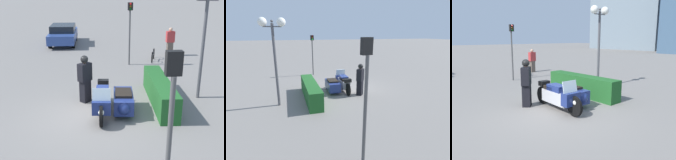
{
  "view_description": "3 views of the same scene",
  "coord_description": "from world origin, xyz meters",
  "views": [
    {
      "loc": [
        8.61,
        0.3,
        4.23
      ],
      "look_at": [
        -0.76,
        0.64,
        1.02
      ],
      "focal_mm": 45.0,
      "sensor_mm": 36.0,
      "label": 1
    },
    {
      "loc": [
        -9.97,
        3.59,
        3.44
      ],
      "look_at": [
        -0.93,
        0.86,
        0.88
      ],
      "focal_mm": 28.0,
      "sensor_mm": 36.0,
      "label": 2
    },
    {
      "loc": [
        5.69,
        -4.52,
        2.56
      ],
      "look_at": [
        0.09,
        0.35,
        1.13
      ],
      "focal_mm": 35.0,
      "sensor_mm": 36.0,
      "label": 3
    }
  ],
  "objects": [
    {
      "name": "twin_lamp_post",
      "position": [
        -1.5,
        4.05,
        3.28
      ],
      "size": [
        0.39,
        1.17,
        4.09
      ],
      "color": "#4C4C51",
      "rests_on": "ground"
    },
    {
      "name": "officer_rider",
      "position": [
        -1.26,
        -0.34,
        0.95
      ],
      "size": [
        0.56,
        0.55,
        1.8
      ],
      "rotation": [
        0.0,
        0.0,
        -2.33
      ],
      "color": "black",
      "rests_on": "ground"
    },
    {
      "name": "pedestrian_bystander",
      "position": [
        -8.39,
        4.52,
        0.87
      ],
      "size": [
        0.34,
        0.52,
        1.74
      ],
      "rotation": [
        0.0,
        0.0,
        -3.05
      ],
      "color": "brown",
      "rests_on": "ground"
    },
    {
      "name": "hedge_bush_curbside",
      "position": [
        -1.07,
        2.43,
        0.46
      ],
      "size": [
        3.78,
        0.65,
        0.91
      ],
      "primitive_type": "cube",
      "color": "#1E5623",
      "rests_on": "ground"
    },
    {
      "name": "ground_plane",
      "position": [
        0.0,
        0.0,
        0.0
      ],
      "size": [
        160.0,
        160.0,
        0.0
      ],
      "primitive_type": "plane",
      "color": "slate"
    },
    {
      "name": "bicycle_parked",
      "position": [
        -7.19,
        3.27,
        0.31
      ],
      "size": [
        1.52,
        0.47,
        0.68
      ],
      "rotation": [
        0.0,
        0.0,
        -0.28
      ],
      "color": "black",
      "rests_on": "ground"
    },
    {
      "name": "police_motorcycle",
      "position": [
        -0.18,
        0.68,
        0.48
      ],
      "size": [
        2.6,
        1.42,
        1.17
      ],
      "rotation": [
        0.0,
        0.0,
        -0.04
      ],
      "color": "black",
      "rests_on": "ground"
    },
    {
      "name": "traffic_light_far",
      "position": [
        -6.33,
        1.8,
        2.2
      ],
      "size": [
        0.23,
        0.27,
        3.35
      ],
      "rotation": [
        0.0,
        0.0,
        0.12
      ],
      "color": "#4C4C4C",
      "rests_on": "ground"
    }
  ]
}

